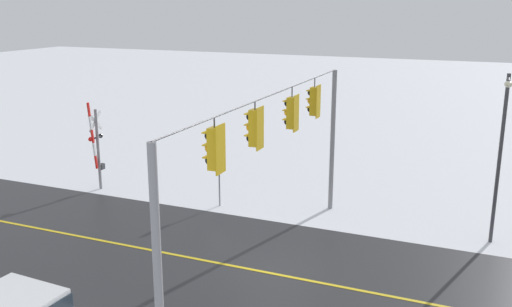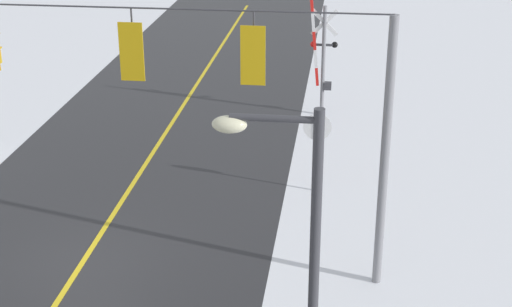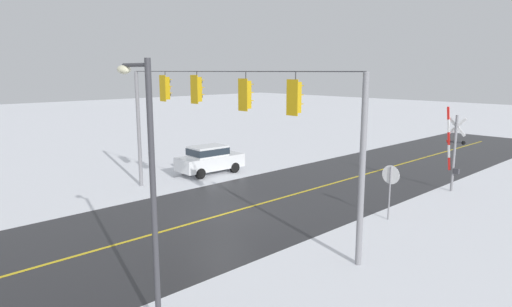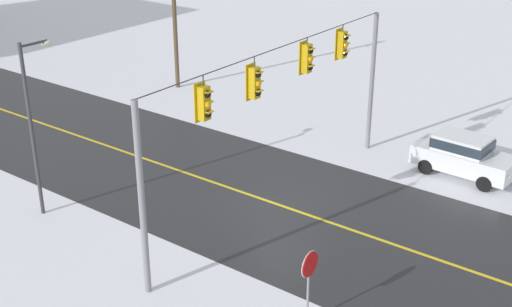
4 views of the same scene
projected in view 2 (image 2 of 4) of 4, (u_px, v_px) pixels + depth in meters
ground_plane at (83, 262)px, 18.57m from camera, size 160.00×160.00×0.00m
signal_span at (65, 86)px, 16.88m from camera, size 14.20×0.47×6.22m
stop_sign at (317, 135)px, 21.65m from camera, size 0.80×0.09×2.35m
railroad_crossing at (322, 55)px, 27.45m from camera, size 1.04×0.31×4.41m
streetlamp_near at (298, 291)px, 10.27m from camera, size 1.39×0.28×6.50m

